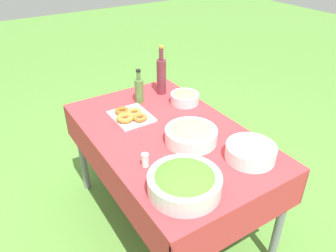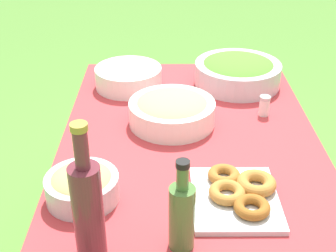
{
  "view_description": "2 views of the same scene",
  "coord_description": "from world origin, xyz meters",
  "px_view_note": "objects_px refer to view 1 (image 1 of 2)",
  "views": [
    {
      "loc": [
        1.44,
        -0.92,
        1.85
      ],
      "look_at": [
        0.06,
        -0.04,
        0.85
      ],
      "focal_mm": 35.0,
      "sensor_mm": 36.0,
      "label": 1
    },
    {
      "loc": [
        -1.3,
        0.09,
        1.59
      ],
      "look_at": [
        0.01,
        0.08,
        0.83
      ],
      "focal_mm": 50.0,
      "sensor_mm": 36.0,
      "label": 2
    }
  ],
  "objects_px": {
    "pasta_bowl": "(191,134)",
    "olive_oil_bottle": "(139,90)",
    "salad_bowl": "(185,182)",
    "plate_stack": "(251,152)",
    "wine_bottle": "(161,75)",
    "bread_bowl": "(185,97)",
    "donut_platter": "(130,116)"
  },
  "relations": [
    {
      "from": "pasta_bowl",
      "to": "olive_oil_bottle",
      "type": "relative_size",
      "value": 1.23
    },
    {
      "from": "salad_bowl",
      "to": "pasta_bowl",
      "type": "distance_m",
      "value": 0.43
    },
    {
      "from": "plate_stack",
      "to": "olive_oil_bottle",
      "type": "height_order",
      "value": "olive_oil_bottle"
    },
    {
      "from": "plate_stack",
      "to": "olive_oil_bottle",
      "type": "distance_m",
      "value": 0.94
    },
    {
      "from": "salad_bowl",
      "to": "wine_bottle",
      "type": "relative_size",
      "value": 0.96
    },
    {
      "from": "salad_bowl",
      "to": "bread_bowl",
      "type": "relative_size",
      "value": 1.74
    },
    {
      "from": "salad_bowl",
      "to": "wine_bottle",
      "type": "height_order",
      "value": "wine_bottle"
    },
    {
      "from": "olive_oil_bottle",
      "to": "wine_bottle",
      "type": "bearing_deg",
      "value": 101.26
    },
    {
      "from": "olive_oil_bottle",
      "to": "bread_bowl",
      "type": "xyz_separation_m",
      "value": [
        0.18,
        0.27,
        -0.05
      ]
    },
    {
      "from": "pasta_bowl",
      "to": "olive_oil_bottle",
      "type": "distance_m",
      "value": 0.61
    },
    {
      "from": "donut_platter",
      "to": "bread_bowl",
      "type": "relative_size",
      "value": 1.39
    },
    {
      "from": "olive_oil_bottle",
      "to": "bread_bowl",
      "type": "bearing_deg",
      "value": 55.63
    },
    {
      "from": "salad_bowl",
      "to": "olive_oil_bottle",
      "type": "bearing_deg",
      "value": 164.33
    },
    {
      "from": "olive_oil_bottle",
      "to": "bread_bowl",
      "type": "distance_m",
      "value": 0.33
    },
    {
      "from": "bread_bowl",
      "to": "pasta_bowl",
      "type": "bearing_deg",
      "value": -30.78
    },
    {
      "from": "pasta_bowl",
      "to": "plate_stack",
      "type": "bearing_deg",
      "value": 29.56
    },
    {
      "from": "salad_bowl",
      "to": "donut_platter",
      "type": "relative_size",
      "value": 1.25
    },
    {
      "from": "donut_platter",
      "to": "bread_bowl",
      "type": "bearing_deg",
      "value": 89.05
    },
    {
      "from": "salad_bowl",
      "to": "donut_platter",
      "type": "bearing_deg",
      "value": 172.63
    },
    {
      "from": "wine_bottle",
      "to": "bread_bowl",
      "type": "bearing_deg",
      "value": 14.09
    },
    {
      "from": "pasta_bowl",
      "to": "donut_platter",
      "type": "height_order",
      "value": "pasta_bowl"
    },
    {
      "from": "plate_stack",
      "to": "bread_bowl",
      "type": "relative_size",
      "value": 1.34
    },
    {
      "from": "bread_bowl",
      "to": "wine_bottle",
      "type": "bearing_deg",
      "value": -165.91
    },
    {
      "from": "wine_bottle",
      "to": "bread_bowl",
      "type": "height_order",
      "value": "wine_bottle"
    },
    {
      "from": "plate_stack",
      "to": "olive_oil_bottle",
      "type": "bearing_deg",
      "value": -168.37
    },
    {
      "from": "pasta_bowl",
      "to": "plate_stack",
      "type": "distance_m",
      "value": 0.35
    },
    {
      "from": "plate_stack",
      "to": "bread_bowl",
      "type": "xyz_separation_m",
      "value": [
        -0.74,
        0.08,
        0.0
      ]
    },
    {
      "from": "pasta_bowl",
      "to": "wine_bottle",
      "type": "distance_m",
      "value": 0.69
    },
    {
      "from": "olive_oil_bottle",
      "to": "bread_bowl",
      "type": "relative_size",
      "value": 1.22
    },
    {
      "from": "salad_bowl",
      "to": "pasta_bowl",
      "type": "relative_size",
      "value": 1.16
    },
    {
      "from": "donut_platter",
      "to": "plate_stack",
      "type": "bearing_deg",
      "value": 25.49
    },
    {
      "from": "pasta_bowl",
      "to": "bread_bowl",
      "type": "xyz_separation_m",
      "value": [
        -0.43,
        0.25,
        -0.01
      ]
    }
  ]
}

